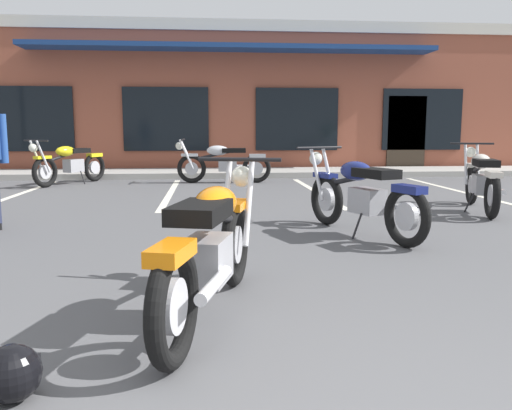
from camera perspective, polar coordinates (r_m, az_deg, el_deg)
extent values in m
plane|color=#515154|center=(5.35, 2.13, -4.70)|extent=(80.00, 80.00, 0.00)
cube|color=#A8A59E|center=(13.61, -2.35, 3.49)|extent=(22.00, 1.80, 0.14)
cube|color=brown|center=(17.70, -3.06, 10.99)|extent=(17.86, 6.11, 4.09)
cube|color=beige|center=(14.85, -2.65, 18.88)|extent=(17.86, 0.06, 0.30)
cube|color=black|center=(15.31, -23.29, 8.54)|extent=(2.29, 0.06, 1.70)
cube|color=black|center=(14.62, -9.68, 9.13)|extent=(2.29, 0.06, 1.70)
cube|color=black|center=(14.78, 4.44, 9.21)|extent=(2.29, 0.06, 1.70)
cube|color=black|center=(15.77, 17.50, 8.79)|extent=(2.29, 0.06, 1.70)
cube|color=#33281E|center=(15.60, 15.91, 7.40)|extent=(1.10, 0.06, 2.10)
cube|color=navy|center=(14.33, -2.56, 16.63)|extent=(10.72, 0.90, 0.12)
cube|color=silver|center=(10.61, -24.30, 1.05)|extent=(0.12, 4.80, 0.01)
cube|color=silver|center=(10.05, -9.22, 1.31)|extent=(0.12, 4.80, 0.01)
cube|color=silver|center=(10.23, 6.43, 1.49)|extent=(0.12, 4.80, 0.01)
cube|color=silver|center=(11.12, 20.54, 1.56)|extent=(0.12, 4.80, 0.01)
torus|color=black|center=(2.72, -8.88, -10.75)|extent=(0.26, 0.64, 0.64)
cylinder|color=#B7B7BC|center=(2.72, -8.88, -10.75)|extent=(0.13, 0.29, 0.29)
torus|color=black|center=(4.05, -2.28, -4.28)|extent=(0.26, 0.64, 0.64)
cylinder|color=#B7B7BC|center=(4.05, -2.28, -4.28)|extent=(0.13, 0.29, 0.29)
cylinder|color=silver|center=(4.11, -3.24, 0.42)|extent=(0.13, 0.33, 0.66)
cylinder|color=silver|center=(4.08, -0.77, 0.36)|extent=(0.13, 0.33, 0.66)
cylinder|color=black|center=(4.14, -1.80, 4.94)|extent=(0.65, 0.20, 0.03)
sphere|color=silver|center=(4.23, -1.57, 3.10)|extent=(0.21, 0.21, 0.17)
cube|color=orange|center=(4.04, -2.18, 0.00)|extent=(0.23, 0.38, 0.06)
cube|color=#9E9EA3|center=(3.28, -5.28, -5.89)|extent=(0.34, 0.45, 0.28)
cylinder|color=silver|center=(2.91, -4.52, -8.54)|extent=(0.21, 0.55, 0.07)
cylinder|color=black|center=(3.42, -4.45, -1.19)|extent=(0.31, 0.92, 0.26)
ellipsoid|color=orange|center=(3.43, -4.39, 0.19)|extent=(0.38, 0.53, 0.22)
cube|color=black|center=(3.08, -6.05, -0.74)|extent=(0.41, 0.58, 0.10)
cube|color=orange|center=(2.62, -9.16, -5.08)|extent=(0.25, 0.39, 0.08)
cylinder|color=black|center=(3.34, -8.57, -10.34)|extent=(0.14, 0.06, 0.29)
torus|color=black|center=(7.67, 24.14, 0.95)|extent=(0.28, 0.64, 0.64)
cylinder|color=#B7B7BC|center=(7.67, 24.14, 0.95)|extent=(0.14, 0.29, 0.29)
torus|color=black|center=(9.07, 22.26, 2.08)|extent=(0.28, 0.64, 0.64)
cylinder|color=#B7B7BC|center=(9.07, 22.26, 2.08)|extent=(0.14, 0.29, 0.29)
cylinder|color=silver|center=(9.13, 21.70, 4.16)|extent=(0.14, 0.32, 0.66)
cylinder|color=silver|center=(9.16, 22.81, 4.11)|extent=(0.14, 0.32, 0.66)
cylinder|color=black|center=(9.21, 22.28, 6.16)|extent=(0.64, 0.23, 0.03)
sphere|color=silver|center=(9.30, 22.15, 5.31)|extent=(0.21, 0.21, 0.17)
cube|color=beige|center=(9.09, 22.32, 3.99)|extent=(0.24, 0.39, 0.06)
cube|color=#9E9EA3|center=(8.28, 23.26, 2.05)|extent=(0.35, 0.45, 0.28)
cylinder|color=silver|center=(7.96, 24.74, 1.44)|extent=(0.23, 0.55, 0.07)
cylinder|color=black|center=(8.46, 23.09, 3.81)|extent=(0.33, 0.92, 0.26)
ellipsoid|color=beige|center=(8.48, 23.10, 4.36)|extent=(0.39, 0.54, 0.22)
cube|color=black|center=(8.12, 23.58, 4.19)|extent=(0.42, 0.58, 0.10)
cube|color=beige|center=(7.62, 24.30, 3.02)|extent=(0.26, 0.39, 0.08)
cylinder|color=black|center=(8.21, 22.02, 0.24)|extent=(0.14, 0.06, 0.29)
torus|color=black|center=(11.76, 0.06, 3.97)|extent=(0.64, 0.13, 0.64)
cylinder|color=#B7B7BC|center=(11.76, 0.06, 3.97)|extent=(0.29, 0.08, 0.29)
torus|color=black|center=(11.80, -6.97, 3.92)|extent=(0.64, 0.13, 0.64)
cylinder|color=#B7B7BC|center=(11.80, -6.97, 3.92)|extent=(0.29, 0.08, 0.29)
cylinder|color=silver|center=(11.70, -7.52, 5.45)|extent=(0.33, 0.06, 0.66)
cylinder|color=silver|center=(11.88, -7.44, 5.49)|extent=(0.33, 0.06, 0.66)
cylinder|color=black|center=(11.78, -7.90, 7.02)|extent=(0.07, 0.66, 0.03)
sphere|color=silver|center=(11.80, -8.28, 6.33)|extent=(0.18, 0.18, 0.17)
cube|color=silver|center=(11.78, -7.19, 5.38)|extent=(0.37, 0.16, 0.06)
cube|color=#9E9EA3|center=(11.75, -3.07, 4.35)|extent=(0.41, 0.26, 0.28)
cylinder|color=silver|center=(11.89, -1.27, 4.21)|extent=(0.55, 0.10, 0.07)
cylinder|color=black|center=(11.74, -4.06, 5.51)|extent=(0.94, 0.11, 0.26)
ellipsoid|color=silver|center=(11.74, -4.16, 5.90)|extent=(0.49, 0.29, 0.22)
cube|color=black|center=(11.73, -2.40, 5.91)|extent=(0.53, 0.31, 0.10)
cube|color=silver|center=(11.75, 0.15, 5.34)|extent=(0.37, 0.18, 0.08)
cylinder|color=black|center=(11.59, -2.73, 3.01)|extent=(0.03, 0.14, 0.29)
torus|color=black|center=(12.64, -17.04, 3.91)|extent=(0.41, 0.60, 0.64)
cylinder|color=#B7B7BC|center=(12.64, -17.04, 3.91)|extent=(0.20, 0.28, 0.29)
torus|color=black|center=(11.62, -21.83, 3.33)|extent=(0.41, 0.60, 0.64)
cylinder|color=#B7B7BC|center=(11.62, -21.83, 3.33)|extent=(0.20, 0.28, 0.29)
cylinder|color=silver|center=(11.46, -21.98, 4.86)|extent=(0.20, 0.30, 0.66)
cylinder|color=silver|center=(11.60, -22.59, 4.86)|extent=(0.20, 0.30, 0.66)
cylinder|color=black|center=(11.47, -22.67, 6.43)|extent=(0.58, 0.36, 0.03)
sphere|color=silver|center=(11.42, -22.93, 5.71)|extent=(0.23, 0.23, 0.17)
cube|color=yellow|center=(11.57, -22.06, 4.79)|extent=(0.30, 0.38, 0.06)
cube|color=#9E9EA3|center=(12.17, -19.09, 4.04)|extent=(0.41, 0.47, 0.28)
cylinder|color=silver|center=(12.53, -18.35, 4.00)|extent=(0.34, 0.51, 0.07)
cylinder|color=black|center=(12.01, -19.81, 5.10)|extent=(0.53, 0.84, 0.26)
ellipsoid|color=yellow|center=(11.99, -19.90, 5.48)|extent=(0.47, 0.55, 0.22)
cube|color=black|center=(12.25, -18.70, 5.58)|extent=(0.51, 0.59, 0.10)
cube|color=yellow|center=(12.63, -17.03, 5.18)|extent=(0.32, 0.39, 0.08)
cylinder|color=black|center=(12.11, -18.19, 2.83)|extent=(0.13, 0.09, 0.29)
torus|color=black|center=(5.54, 15.95, -1.20)|extent=(0.32, 0.63, 0.64)
cylinder|color=#B7B7BC|center=(5.54, 15.95, -1.20)|extent=(0.16, 0.29, 0.29)
torus|color=black|center=(6.66, 7.62, 0.60)|extent=(0.32, 0.63, 0.64)
cylinder|color=#B7B7BC|center=(6.66, 7.62, 0.60)|extent=(0.16, 0.29, 0.29)
cylinder|color=silver|center=(6.66, 6.55, 3.38)|extent=(0.16, 0.32, 0.66)
cylinder|color=silver|center=(6.76, 7.84, 3.43)|extent=(0.16, 0.32, 0.66)
cylinder|color=black|center=(6.76, 6.87, 6.17)|extent=(0.63, 0.27, 0.03)
sphere|color=silver|center=(6.83, 6.49, 5.02)|extent=(0.22, 0.22, 0.17)
cube|color=navy|center=(6.66, 7.48, 3.20)|extent=(0.26, 0.39, 0.06)
cube|color=#9E9EA3|center=(6.01, 11.89, 0.44)|extent=(0.37, 0.46, 0.28)
cylinder|color=silver|center=(5.82, 15.21, -0.32)|extent=(0.26, 0.54, 0.07)
cylinder|color=black|center=(6.14, 10.81, 2.88)|extent=(0.40, 0.90, 0.26)
ellipsoid|color=navy|center=(6.15, 10.71, 3.64)|extent=(0.42, 0.54, 0.22)
cube|color=black|center=(5.87, 12.83, 3.36)|extent=(0.45, 0.59, 0.10)
cube|color=navy|center=(5.49, 16.21, 1.66)|extent=(0.28, 0.39, 0.08)
cylinder|color=black|center=(5.89, 10.86, -2.26)|extent=(0.13, 0.07, 0.29)
cylinder|color=#23478C|center=(7.00, -25.66, 6.47)|extent=(0.14, 0.14, 0.58)
sphere|color=black|center=(2.67, -24.87, -16.16)|extent=(0.26, 0.26, 0.26)
cube|color=black|center=(2.76, -24.12, -15.43)|extent=(0.18, 0.03, 0.09)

